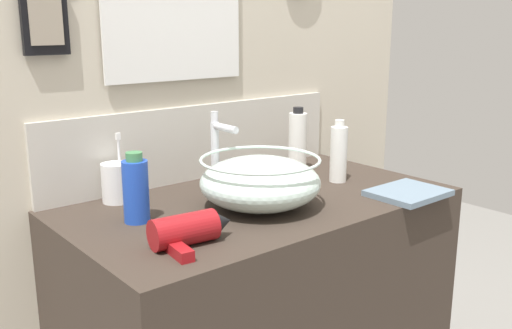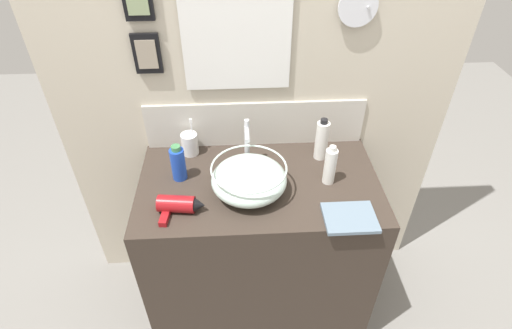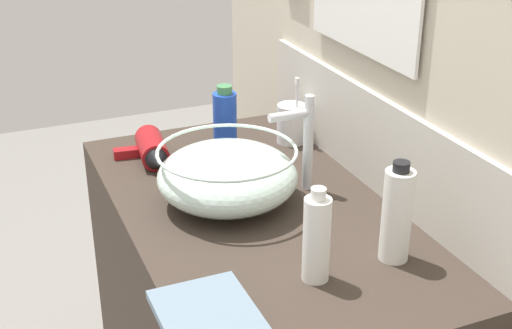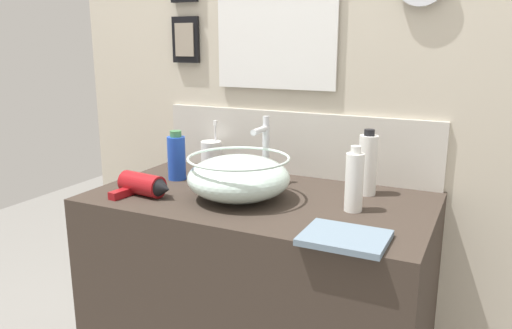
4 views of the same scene
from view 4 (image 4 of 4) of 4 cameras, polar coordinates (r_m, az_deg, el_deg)
vanity_counter at (r=1.76m, az=0.42°, el=-17.64°), size 1.05×0.59×0.89m
back_panel at (r=1.80m, az=4.90°, el=9.14°), size 1.85×0.10×2.43m
glass_bowl_sink at (r=1.52m, az=-2.00°, el=-1.44°), size 0.31×0.31×0.13m
faucet at (r=1.67m, az=0.98°, el=2.14°), size 0.02×0.11×0.23m
hair_drier at (r=1.60m, az=-12.65°, el=-2.35°), size 0.19×0.14×0.07m
toothbrush_cup at (r=1.89m, az=-5.12°, el=1.08°), size 0.08×0.08×0.19m
soap_dispenser at (r=1.76m, az=-9.07°, el=0.87°), size 0.06×0.06×0.17m
spray_bottle at (r=1.44m, az=11.16°, el=-1.89°), size 0.05×0.05×0.19m
shampoo_bottle at (r=1.60m, az=12.64°, el=0.02°), size 0.06×0.06×0.21m
hand_towel at (r=1.24m, az=10.12°, el=-8.24°), size 0.20×0.17×0.02m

